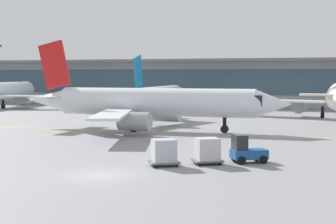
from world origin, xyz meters
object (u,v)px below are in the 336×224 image
gate_airplane_1 (159,95)px  cargo_dolly_trailing (164,152)px  taxiing_regional_jet (152,103)px  baggage_tug (246,151)px  cargo_dolly_lead (207,150)px

gate_airplane_1 → cargo_dolly_trailing: bearing=-163.0°
gate_airplane_1 → taxiing_regional_jet: (9.66, -30.02, 0.35)m
taxiing_regional_jet → cargo_dolly_trailing: size_ratio=12.32×
baggage_tug → cargo_dolly_lead: bearing=180.0°
gate_airplane_1 → baggage_tug: size_ratio=9.79×
taxiing_regional_jet → baggage_tug: 24.11m
baggage_tug → cargo_dolly_trailing: baggage_tug is taller
gate_airplane_1 → cargo_dolly_lead: size_ratio=10.99×
gate_airplane_1 → cargo_dolly_trailing: size_ratio=10.99×
gate_airplane_1 → baggage_tug: bearing=-156.6°
baggage_tug → cargo_dolly_trailing: 6.28m
baggage_tug → cargo_dolly_trailing: size_ratio=1.12×
taxiing_regional_jet → gate_airplane_1: bearing=107.1°
baggage_tug → cargo_dolly_lead: 3.03m
cargo_dolly_trailing → baggage_tug: bearing=-0.0°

